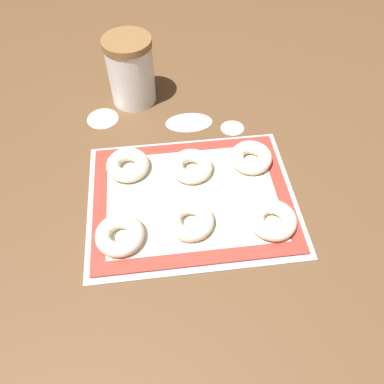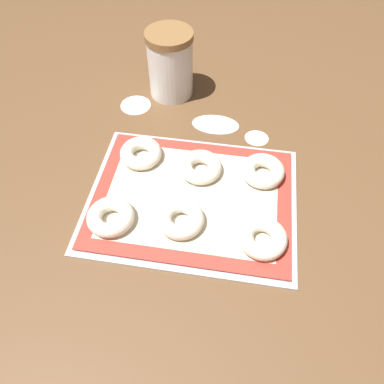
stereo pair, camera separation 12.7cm
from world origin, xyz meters
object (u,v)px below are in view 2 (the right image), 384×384
baking_tray (192,198)px  bagel_front_center (180,219)px  bagel_front_right (263,238)px  bagel_back_left (141,153)px  bagel_front_left (111,217)px  bagel_back_center (200,167)px  bagel_back_right (263,171)px  flour_canister (170,64)px

baking_tray → bagel_front_center: size_ratio=4.64×
bagel_front_center → bagel_front_right: same height
baking_tray → bagel_back_left: size_ratio=4.64×
bagel_front_left → bagel_back_left: size_ratio=1.00×
baking_tray → bagel_front_right: (0.14, -0.09, 0.02)m
bagel_front_left → bagel_back_center: bearing=45.4°
bagel_front_center → bagel_back_center: size_ratio=1.00×
bagel_back_right → bagel_back_center: bearing=-175.8°
bagel_front_center → bagel_front_right: size_ratio=1.00×
bagel_front_center → bagel_back_right: (0.15, 0.15, 0.00)m
baking_tray → bagel_front_center: 0.07m
bagel_front_right → bagel_back_right: 0.16m
baking_tray → flour_canister: bearing=107.6°
bagel_back_center → baking_tray: bearing=-94.8°
bagel_front_right → baking_tray: bearing=149.5°
bagel_back_left → bagel_back_right: same height
baking_tray → bagel_back_center: size_ratio=4.64×
bagel_front_right → bagel_front_left: bearing=179.7°
bagel_back_right → flour_canister: (-0.25, 0.26, 0.06)m
bagel_front_right → bagel_back_left: bearing=147.4°
bagel_front_left → bagel_front_right: 0.29m
bagel_front_left → bagel_front_center: 0.13m
baking_tray → bagel_front_left: (-0.14, -0.08, 0.02)m
bagel_front_right → flour_canister: flour_canister is taller
bagel_back_left → bagel_back_center: same height
baking_tray → bagel_front_right: size_ratio=4.64×
bagel_back_right → bagel_front_left: bearing=-150.2°
bagel_back_right → flour_canister: size_ratio=0.55×
bagel_back_right → bagel_front_center: bearing=-135.8°
bagel_front_left → bagel_front_center: bearing=6.9°
bagel_front_right → flour_canister: 0.50m
bagel_front_right → bagel_front_center: bearing=173.5°
bagel_front_left → flour_canister: bearing=85.1°
flour_canister → baking_tray: bearing=-72.4°
bagel_back_left → bagel_front_right: bearing=-32.6°
bagel_front_right → bagel_back_left: same height
baking_tray → bagel_back_center: bagel_back_center is taller
bagel_back_left → bagel_front_left: bearing=-95.8°
bagel_front_right → bagel_back_right: (-0.01, 0.16, 0.00)m
bagel_back_center → flour_canister: flour_canister is taller
bagel_front_center → bagel_back_left: 0.19m
baking_tray → bagel_back_center: 0.07m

